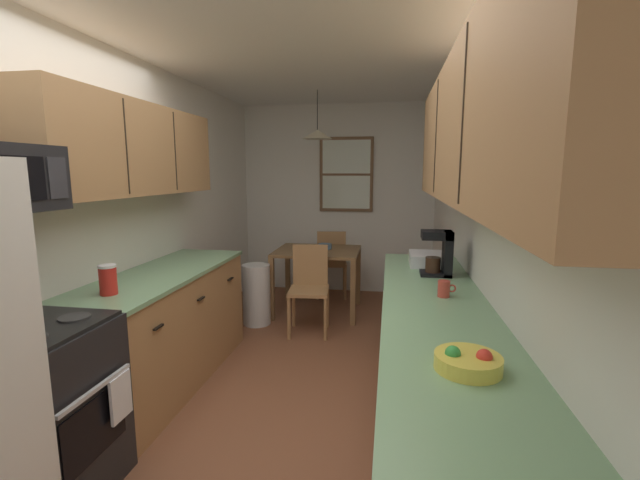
# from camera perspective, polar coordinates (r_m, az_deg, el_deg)

# --- Properties ---
(ground_plane) EXTENTS (12.00, 12.00, 0.00)m
(ground_plane) POSITION_cam_1_polar(r_m,az_deg,el_deg) (3.65, -3.05, -17.81)
(ground_plane) COLOR brown
(wall_left) EXTENTS (0.10, 9.00, 2.55)m
(wall_left) POSITION_cam_1_polar(r_m,az_deg,el_deg) (3.80, -23.54, 2.69)
(wall_left) COLOR white
(wall_left) RESTS_ON ground
(wall_right) EXTENTS (0.10, 9.00, 2.55)m
(wall_right) POSITION_cam_1_polar(r_m,az_deg,el_deg) (3.26, 20.64, 1.91)
(wall_right) COLOR white
(wall_right) RESTS_ON ground
(wall_back) EXTENTS (4.40, 0.10, 2.55)m
(wall_back) POSITION_cam_1_polar(r_m,az_deg,el_deg) (5.88, 2.43, 5.47)
(wall_back) COLOR white
(wall_back) RESTS_ON ground
(ceiling_slab) EXTENTS (4.40, 9.00, 0.08)m
(ceiling_slab) POSITION_cam_1_polar(r_m,az_deg,el_deg) (3.38, -3.46, 25.23)
(ceiling_slab) COLOR white
(stove_range) EXTENTS (0.66, 0.63, 1.10)m
(stove_range) POSITION_cam_1_polar(r_m,az_deg,el_deg) (2.67, -33.91, -18.77)
(stove_range) COLOR black
(stove_range) RESTS_ON ground
(counter_left) EXTENTS (0.64, 1.84, 0.90)m
(counter_left) POSITION_cam_1_polar(r_m,az_deg,el_deg) (3.58, -20.18, -11.01)
(counter_left) COLOR #A87A4C
(counter_left) RESTS_ON ground
(upper_cabinets_left) EXTENTS (0.33, 1.92, 0.66)m
(upper_cabinets_left) POSITION_cam_1_polar(r_m,az_deg,el_deg) (3.41, -23.96, 11.09)
(upper_cabinets_left) COLOR #A87A4C
(counter_right) EXTENTS (0.64, 3.29, 0.90)m
(counter_right) POSITION_cam_1_polar(r_m,az_deg,el_deg) (2.58, 15.54, -18.93)
(counter_right) COLOR #A87A4C
(counter_right) RESTS_ON ground
(upper_cabinets_right) EXTENTS (0.33, 2.97, 0.73)m
(upper_cabinets_right) POSITION_cam_1_polar(r_m,az_deg,el_deg) (2.27, 20.87, 13.90)
(upper_cabinets_right) COLOR #A87A4C
(dining_table) EXTENTS (0.97, 0.81, 0.75)m
(dining_table) POSITION_cam_1_polar(r_m,az_deg,el_deg) (4.97, -0.34, -2.64)
(dining_table) COLOR brown
(dining_table) RESTS_ON ground
(dining_chair_near) EXTENTS (0.44, 0.44, 0.90)m
(dining_chair_near) POSITION_cam_1_polar(r_m,az_deg,el_deg) (4.41, -1.44, -6.00)
(dining_chair_near) COLOR #A87A4C
(dining_chair_near) RESTS_ON ground
(dining_chair_far) EXTENTS (0.45, 0.45, 0.90)m
(dining_chair_far) POSITION_cam_1_polar(r_m,az_deg,el_deg) (5.58, 1.53, -2.77)
(dining_chair_far) COLOR #A87A4C
(dining_chair_far) RESTS_ON ground
(pendant_light) EXTENTS (0.34, 0.34, 0.53)m
(pendant_light) POSITION_cam_1_polar(r_m,az_deg,el_deg) (4.88, -0.36, 14.09)
(pendant_light) COLOR black
(back_window) EXTENTS (0.72, 0.05, 0.99)m
(back_window) POSITION_cam_1_polar(r_m,az_deg,el_deg) (5.78, 3.56, 8.81)
(back_window) COLOR brown
(trash_bin) EXTENTS (0.30, 0.30, 0.66)m
(trash_bin) POSITION_cam_1_polar(r_m,az_deg,el_deg) (4.70, -8.56, -7.28)
(trash_bin) COLOR silver
(trash_bin) RESTS_ON ground
(storage_canister) EXTENTS (0.11, 0.11, 0.19)m
(storage_canister) POSITION_cam_1_polar(r_m,az_deg,el_deg) (2.94, -26.70, -4.80)
(storage_canister) COLOR red
(storage_canister) RESTS_ON counter_left
(dish_towel) EXTENTS (0.02, 0.16, 0.24)m
(dish_towel) POSITION_cam_1_polar(r_m,az_deg,el_deg) (2.55, -25.30, -18.61)
(dish_towel) COLOR white
(coffee_maker) EXTENTS (0.22, 0.18, 0.33)m
(coffee_maker) POSITION_cam_1_polar(r_m,az_deg,el_deg) (3.21, 15.97, -1.61)
(coffee_maker) COLOR black
(coffee_maker) RESTS_ON counter_right
(mug_by_coffeemaker) EXTENTS (0.11, 0.07, 0.10)m
(mug_by_coffeemaker) POSITION_cam_1_polar(r_m,az_deg,el_deg) (2.69, 16.41, -6.33)
(mug_by_coffeemaker) COLOR #BF3F33
(mug_by_coffeemaker) RESTS_ON counter_right
(fruit_bowl) EXTENTS (0.25, 0.25, 0.09)m
(fruit_bowl) POSITION_cam_1_polar(r_m,az_deg,el_deg) (1.78, 19.33, -15.17)
(fruit_bowl) COLOR #E5D14C
(fruit_bowl) RESTS_ON counter_right
(dish_rack) EXTENTS (0.28, 0.34, 0.10)m
(dish_rack) POSITION_cam_1_polar(r_m,az_deg,el_deg) (3.56, 14.25, -2.52)
(dish_rack) COLOR silver
(dish_rack) RESTS_ON counter_right
(table_serving_bowl) EXTENTS (0.16, 0.16, 0.06)m
(table_serving_bowl) POSITION_cam_1_polar(r_m,az_deg,el_deg) (5.00, 0.65, -0.86)
(table_serving_bowl) COLOR #4C7299
(table_serving_bowl) RESTS_ON dining_table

